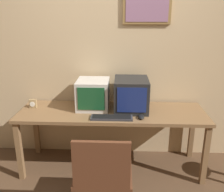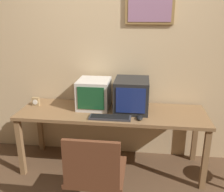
{
  "view_description": "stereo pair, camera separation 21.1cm",
  "coord_description": "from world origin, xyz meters",
  "px_view_note": "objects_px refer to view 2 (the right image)",
  "views": [
    {
      "loc": [
        0.11,
        -1.53,
        1.75
      ],
      "look_at": [
        0.0,
        1.05,
        0.89
      ],
      "focal_mm": 40.0,
      "sensor_mm": 36.0,
      "label": 1
    },
    {
      "loc": [
        0.32,
        -1.51,
        1.75
      ],
      "look_at": [
        0.0,
        1.05,
        0.89
      ],
      "focal_mm": 40.0,
      "sensor_mm": 36.0,
      "label": 2
    }
  ],
  "objects_px": {
    "keyboard_main": "(110,117)",
    "mouse_near_keyboard": "(140,118)",
    "monitor_right": "(132,95)",
    "monitor_left": "(94,94)",
    "office_chair": "(96,183)",
    "desk_clock": "(36,101)"
  },
  "relations": [
    {
      "from": "monitor_right",
      "to": "mouse_near_keyboard",
      "type": "height_order",
      "value": "monitor_right"
    },
    {
      "from": "desk_clock",
      "to": "office_chair",
      "type": "xyz_separation_m",
      "value": [
        0.87,
        -0.87,
        -0.39
      ]
    },
    {
      "from": "monitor_right",
      "to": "mouse_near_keyboard",
      "type": "xyz_separation_m",
      "value": [
        0.1,
        -0.26,
        -0.16
      ]
    },
    {
      "from": "monitor_left",
      "to": "monitor_right",
      "type": "relative_size",
      "value": 0.87
    },
    {
      "from": "keyboard_main",
      "to": "monitor_left",
      "type": "bearing_deg",
      "value": 125.99
    },
    {
      "from": "office_chair",
      "to": "keyboard_main",
      "type": "bearing_deg",
      "value": 85.69
    },
    {
      "from": "monitor_left",
      "to": "desk_clock",
      "type": "distance_m",
      "value": 0.7
    },
    {
      "from": "keyboard_main",
      "to": "office_chair",
      "type": "bearing_deg",
      "value": -94.31
    },
    {
      "from": "monitor_left",
      "to": "mouse_near_keyboard",
      "type": "distance_m",
      "value": 0.62
    },
    {
      "from": "monitor_right",
      "to": "office_chair",
      "type": "relative_size",
      "value": 0.51
    },
    {
      "from": "monitor_right",
      "to": "keyboard_main",
      "type": "bearing_deg",
      "value": -126.4
    },
    {
      "from": "keyboard_main",
      "to": "mouse_near_keyboard",
      "type": "distance_m",
      "value": 0.3
    },
    {
      "from": "keyboard_main",
      "to": "desk_clock",
      "type": "height_order",
      "value": "desk_clock"
    },
    {
      "from": "monitor_right",
      "to": "keyboard_main",
      "type": "height_order",
      "value": "monitor_right"
    },
    {
      "from": "monitor_right",
      "to": "desk_clock",
      "type": "relative_size",
      "value": 4.43
    },
    {
      "from": "monitor_right",
      "to": "office_chair",
      "type": "bearing_deg",
      "value": -106.03
    },
    {
      "from": "mouse_near_keyboard",
      "to": "desk_clock",
      "type": "distance_m",
      "value": 1.25
    },
    {
      "from": "keyboard_main",
      "to": "desk_clock",
      "type": "bearing_deg",
      "value": 163.09
    },
    {
      "from": "keyboard_main",
      "to": "desk_clock",
      "type": "distance_m",
      "value": 0.96
    },
    {
      "from": "monitor_left",
      "to": "desk_clock",
      "type": "relative_size",
      "value": 3.87
    },
    {
      "from": "monitor_left",
      "to": "monitor_right",
      "type": "xyz_separation_m",
      "value": [
        0.43,
        -0.03,
        0.01
      ]
    },
    {
      "from": "monitor_right",
      "to": "monitor_left",
      "type": "bearing_deg",
      "value": 175.69
    }
  ]
}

